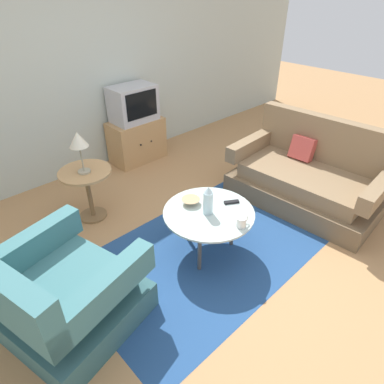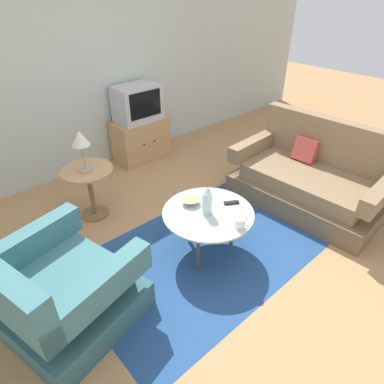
{
  "view_description": "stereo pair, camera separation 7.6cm",
  "coord_description": "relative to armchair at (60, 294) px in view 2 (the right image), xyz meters",
  "views": [
    {
      "loc": [
        -1.79,
        -1.7,
        2.24
      ],
      "look_at": [
        0.01,
        0.19,
        0.55
      ],
      "focal_mm": 31.02,
      "sensor_mm": 36.0,
      "label": 1
    },
    {
      "loc": [
        -1.73,
        -1.75,
        2.24
      ],
      "look_at": [
        0.01,
        0.19,
        0.55
      ],
      "focal_mm": 31.02,
      "sensor_mm": 36.0,
      "label": 2
    }
  ],
  "objects": [
    {
      "name": "ground_plane",
      "position": [
        1.36,
        -0.11,
        -0.29
      ],
      "size": [
        16.0,
        16.0,
        0.0
      ],
      "primitive_type": "plane",
      "color": "#AD7F51"
    },
    {
      "name": "back_wall",
      "position": [
        1.36,
        2.2,
        1.06
      ],
      "size": [
        9.0,
        0.12,
        2.7
      ],
      "primitive_type": "cube",
      "color": "#B2BCB2",
      "rests_on": "ground"
    },
    {
      "name": "area_rug",
      "position": [
        1.34,
        -0.17,
        -0.29
      ],
      "size": [
        2.44,
        1.52,
        0.0
      ],
      "primitive_type": "cube",
      "color": "navy",
      "rests_on": "ground"
    },
    {
      "name": "armchair",
      "position": [
        0.0,
        0.0,
        0.0
      ],
      "size": [
        1.1,
        1.11,
        0.85
      ],
      "rotation": [
        0.0,
        0.0,
        -1.33
      ],
      "color": "#325C60",
      "rests_on": "ground"
    },
    {
      "name": "couch",
      "position": [
        2.81,
        -0.34,
        0.0
      ],
      "size": [
        0.99,
        1.69,
        0.94
      ],
      "rotation": [
        0.0,
        0.0,
        1.63
      ],
      "color": "brown",
      "rests_on": "ground"
    },
    {
      "name": "coffee_table",
      "position": [
        1.34,
        -0.17,
        0.14
      ],
      "size": [
        0.83,
        0.83,
        0.47
      ],
      "color": "#B2C6C1",
      "rests_on": "ground"
    },
    {
      "name": "side_table",
      "position": [
        0.82,
        1.1,
        0.13
      ],
      "size": [
        0.54,
        0.54,
        0.58
      ],
      "color": "tan",
      "rests_on": "ground"
    },
    {
      "name": "tv_stand",
      "position": [
        2.01,
        1.89,
        -0.0
      ],
      "size": [
        0.75,
        0.44,
        0.59
      ],
      "color": "tan",
      "rests_on": "ground"
    },
    {
      "name": "television",
      "position": [
        2.01,
        1.9,
        0.53
      ],
      "size": [
        0.59,
        0.41,
        0.47
      ],
      "color": "#B7B7BC",
      "rests_on": "tv_stand"
    },
    {
      "name": "table_lamp",
      "position": [
        0.8,
        1.07,
        0.62
      ],
      "size": [
        0.18,
        0.18,
        0.44
      ],
      "color": "#9E937A",
      "rests_on": "side_table"
    },
    {
      "name": "vase",
      "position": [
        1.32,
        -0.17,
        0.31
      ],
      "size": [
        0.09,
        0.09,
        0.27
      ],
      "color": "silver",
      "rests_on": "coffee_table"
    },
    {
      "name": "mug",
      "position": [
        1.39,
        -0.5,
        0.22
      ],
      "size": [
        0.13,
        0.08,
        0.09
      ],
      "color": "white",
      "rests_on": "coffee_table"
    },
    {
      "name": "bowl",
      "position": [
        1.31,
        0.04,
        0.2
      ],
      "size": [
        0.17,
        0.17,
        0.05
      ],
      "color": "tan",
      "rests_on": "coffee_table"
    },
    {
      "name": "tv_remote_dark",
      "position": [
        1.6,
        -0.22,
        0.19
      ],
      "size": [
        0.14,
        0.11,
        0.02
      ],
      "rotation": [
        0.0,
        0.0,
        5.73
      ],
      "color": "black",
      "rests_on": "coffee_table"
    }
  ]
}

